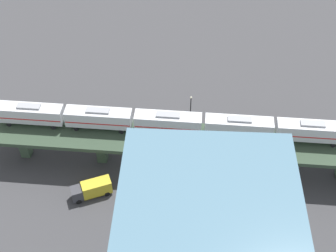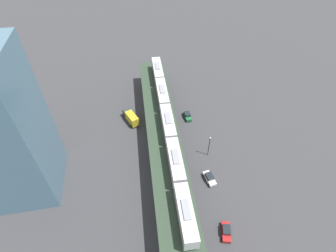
{
  "view_description": "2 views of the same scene",
  "coord_description": "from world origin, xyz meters",
  "px_view_note": "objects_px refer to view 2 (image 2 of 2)",
  "views": [
    {
      "loc": [
        58.07,
        -7.97,
        68.2
      ],
      "look_at": [
        -1.84,
        -10.94,
        8.86
      ],
      "focal_mm": 50.0,
      "sensor_mm": 36.0,
      "label": 1
    },
    {
      "loc": [
        6.6,
        37.24,
        56.08
      ],
      "look_at": [
        -1.84,
        -10.94,
        8.86
      ],
      "focal_mm": 28.0,
      "sensor_mm": 36.0,
      "label": 2
    }
  ],
  "objects_px": {
    "street_car_white": "(209,178)",
    "office_tower": "(0,133)",
    "street_car_green": "(187,115)",
    "street_lamp": "(209,145)",
    "subway_train": "(168,123)",
    "delivery_truck": "(131,117)",
    "street_car_red": "(226,231)"
  },
  "relations": [
    {
      "from": "street_car_red",
      "to": "street_lamp",
      "type": "height_order",
      "value": "street_lamp"
    },
    {
      "from": "street_car_green",
      "to": "street_car_red",
      "type": "xyz_separation_m",
      "value": [
        0.19,
        37.84,
        0.0
      ]
    },
    {
      "from": "subway_train",
      "to": "street_car_white",
      "type": "bearing_deg",
      "value": 124.56
    },
    {
      "from": "subway_train",
      "to": "street_car_red",
      "type": "height_order",
      "value": "subway_train"
    },
    {
      "from": "delivery_truck",
      "to": "street_lamp",
      "type": "bearing_deg",
      "value": 139.05
    },
    {
      "from": "office_tower",
      "to": "delivery_truck",
      "type": "bearing_deg",
      "value": -145.08
    },
    {
      "from": "delivery_truck",
      "to": "street_car_green",
      "type": "bearing_deg",
      "value": 175.57
    },
    {
      "from": "street_car_green",
      "to": "delivery_truck",
      "type": "height_order",
      "value": "delivery_truck"
    },
    {
      "from": "subway_train",
      "to": "office_tower",
      "type": "relative_size",
      "value": 1.74
    },
    {
      "from": "street_lamp",
      "to": "office_tower",
      "type": "height_order",
      "value": "office_tower"
    },
    {
      "from": "delivery_truck",
      "to": "office_tower",
      "type": "distance_m",
      "value": 36.11
    },
    {
      "from": "street_car_green",
      "to": "street_lamp",
      "type": "height_order",
      "value": "street_lamp"
    },
    {
      "from": "street_car_white",
      "to": "office_tower",
      "type": "height_order",
      "value": "office_tower"
    },
    {
      "from": "subway_train",
      "to": "street_lamp",
      "type": "distance_m",
      "value": 12.61
    },
    {
      "from": "subway_train",
      "to": "delivery_truck",
      "type": "height_order",
      "value": "subway_train"
    },
    {
      "from": "street_car_green",
      "to": "street_car_white",
      "type": "height_order",
      "value": "same"
    },
    {
      "from": "delivery_truck",
      "to": "street_car_white",
      "type": "bearing_deg",
      "value": 125.12
    },
    {
      "from": "street_car_white",
      "to": "street_car_green",
      "type": "bearing_deg",
      "value": -89.61
    },
    {
      "from": "subway_train",
      "to": "street_car_green",
      "type": "bearing_deg",
      "value": -125.2
    },
    {
      "from": "street_car_green",
      "to": "street_lamp",
      "type": "distance_m",
      "value": 16.29
    },
    {
      "from": "subway_train",
      "to": "street_car_green",
      "type": "height_order",
      "value": "subway_train"
    },
    {
      "from": "subway_train",
      "to": "street_car_white",
      "type": "xyz_separation_m",
      "value": [
        -8.45,
        12.27,
        -8.96
      ]
    },
    {
      "from": "subway_train",
      "to": "delivery_truck",
      "type": "distance_m",
      "value": 18.07
    },
    {
      "from": "subway_train",
      "to": "street_car_green",
      "type": "xyz_separation_m",
      "value": [
        -8.29,
        -11.75,
        -8.96
      ]
    },
    {
      "from": "office_tower",
      "to": "street_lamp",
      "type": "bearing_deg",
      "value": -178.45
    },
    {
      "from": "subway_train",
      "to": "street_car_white",
      "type": "height_order",
      "value": "subway_train"
    },
    {
      "from": "street_car_green",
      "to": "delivery_truck",
      "type": "bearing_deg",
      "value": -4.43
    },
    {
      "from": "subway_train",
      "to": "delivery_truck",
      "type": "xyz_separation_m",
      "value": [
        9.4,
        -13.12,
        -8.13
      ]
    },
    {
      "from": "street_car_green",
      "to": "street_car_red",
      "type": "height_order",
      "value": "same"
    },
    {
      "from": "street_car_red",
      "to": "delivery_truck",
      "type": "distance_m",
      "value": 42.94
    },
    {
      "from": "street_car_green",
      "to": "office_tower",
      "type": "height_order",
      "value": "office_tower"
    },
    {
      "from": "office_tower",
      "to": "street_car_red",
      "type": "bearing_deg",
      "value": 154.73
    }
  ]
}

